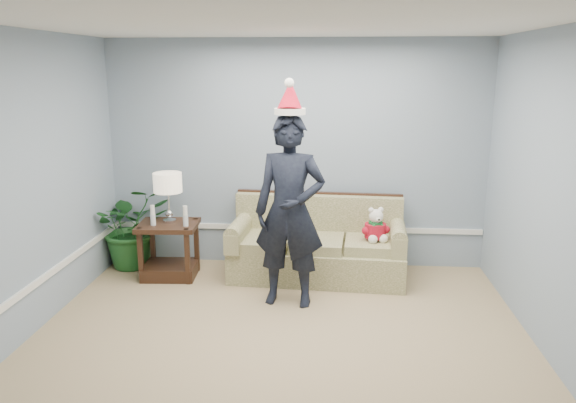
# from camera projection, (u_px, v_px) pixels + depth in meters

# --- Properties ---
(room_shell) EXTENTS (4.54, 5.04, 2.74)m
(room_shell) POSITION_uv_depth(u_px,v_px,m) (273.00, 205.00, 4.25)
(room_shell) COLOR tan
(room_shell) RESTS_ON ground
(wainscot_trim) EXTENTS (4.49, 4.99, 0.06)m
(wainscot_trim) POSITION_uv_depth(u_px,v_px,m) (171.00, 261.00, 5.69)
(wainscot_trim) COLOR white
(wainscot_trim) RESTS_ON room_shell
(sofa) EXTENTS (2.02, 0.96, 0.92)m
(sofa) POSITION_uv_depth(u_px,v_px,m) (318.00, 248.00, 6.49)
(sofa) COLOR brown
(sofa) RESTS_ON room_shell
(side_table) EXTENTS (0.69, 0.59, 0.64)m
(side_table) POSITION_uv_depth(u_px,v_px,m) (170.00, 256.00, 6.47)
(side_table) COLOR #341E13
(side_table) RESTS_ON room_shell
(table_lamp) EXTENTS (0.32, 0.32, 0.57)m
(table_lamp) POSITION_uv_depth(u_px,v_px,m) (168.00, 185.00, 6.32)
(table_lamp) COLOR silver
(table_lamp) RESTS_ON side_table
(candle_pair) EXTENTS (0.43, 0.06, 0.23)m
(candle_pair) POSITION_uv_depth(u_px,v_px,m) (169.00, 216.00, 6.26)
(candle_pair) COLOR silver
(candle_pair) RESTS_ON side_table
(houseplant) EXTENTS (1.19, 1.17, 1.01)m
(houseplant) POSITION_uv_depth(u_px,v_px,m) (132.00, 226.00, 6.76)
(houseplant) COLOR #1D5722
(houseplant) RESTS_ON room_shell
(man) EXTENTS (0.75, 0.54, 1.94)m
(man) POSITION_uv_depth(u_px,v_px,m) (290.00, 211.00, 5.58)
(man) COLOR black
(man) RESTS_ON room_shell
(santa_hat) EXTENTS (0.31, 0.34, 0.36)m
(santa_hat) POSITION_uv_depth(u_px,v_px,m) (290.00, 98.00, 5.34)
(santa_hat) COLOR white
(santa_hat) RESTS_ON man
(teddy_bear) EXTENTS (0.29, 0.30, 0.39)m
(teddy_bear) POSITION_uv_depth(u_px,v_px,m) (375.00, 229.00, 6.23)
(teddy_bear) COLOR white
(teddy_bear) RESTS_ON sofa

